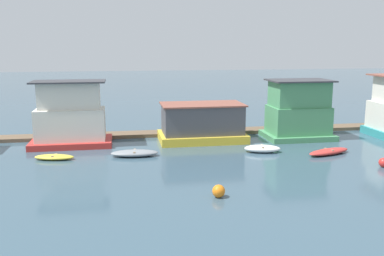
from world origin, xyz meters
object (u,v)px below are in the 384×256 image
Objects in this scene: dinghy_grey at (135,153)px; dinghy_red at (329,152)px; dinghy_yellow at (54,157)px; dinghy_white at (262,149)px; buoy_orange at (219,191)px; houseboat_red at (70,118)px; buoy_red at (384,162)px; houseboat_green at (298,111)px; houseboat_yellow at (202,123)px.

dinghy_grey reaches higher than dinghy_red.
dinghy_white is (15.06, -0.44, 0.09)m from dinghy_yellow.
buoy_orange is at bearing -44.02° from dinghy_yellow.
dinghy_white is at bearing -1.68° from dinghy_yellow.
buoy_orange reaches higher than dinghy_yellow.
dinghy_yellow is at bearing -100.21° from houseboat_red.
buoy_red is at bearing -19.07° from dinghy_grey.
buoy_red is (16.03, -5.54, 0.08)m from dinghy_grey.
dinghy_grey is at bearing 177.66° from dinghy_white.
dinghy_white is 4.24× the size of buoy_orange.
houseboat_green is 1.47× the size of dinghy_red.
dinghy_white is (-4.58, -4.20, -2.06)m from houseboat_green.
dinghy_yellow is 1.00× the size of dinghy_white.
houseboat_yellow reaches higher than dinghy_yellow.
houseboat_yellow reaches higher than dinghy_white.
buoy_orange reaches higher than dinghy_grey.
dinghy_white reaches higher than dinghy_red.
houseboat_yellow is 10.35m from dinghy_red.
buoy_orange is (4.04, -9.24, 0.11)m from dinghy_grey.
dinghy_grey is 14.18m from dinghy_red.
dinghy_red is at bearing -18.18° from houseboat_red.
dinghy_grey is 1.20× the size of dinghy_white.
buoy_orange is (-11.98, -3.70, 0.03)m from buoy_red.
dinghy_yellow is (-11.35, -4.14, -1.32)m from houseboat_yellow.
houseboat_yellow is at bearing 177.37° from houseboat_green.
buoy_red is (10.25, -9.74, -1.19)m from houseboat_yellow.
buoy_orange reaches higher than buoy_red.
dinghy_red is (-0.00, -5.70, -2.11)m from houseboat_green.
dinghy_white is at bearing -51.06° from houseboat_yellow.
buoy_red reaches higher than dinghy_white.
buoy_orange is at bearing -143.66° from dinghy_red.
houseboat_green is 1.94× the size of dinghy_yellow.
houseboat_yellow is 1.26× the size of houseboat_green.
dinghy_red is at bearing 118.37° from buoy_red.
dinghy_grey is (-5.77, -4.20, -1.27)m from houseboat_yellow.
dinghy_red is 6.12× the size of buoy_red.
dinghy_yellow is 22.32m from buoy_red.
houseboat_green reaches higher than dinghy_grey.
buoy_orange is at bearing -162.83° from buoy_red.
dinghy_grey is at bearing -0.56° from dinghy_yellow.
dinghy_white reaches higher than dinghy_yellow.
houseboat_red reaches higher than buoy_red.
dinghy_yellow is at bearing 135.98° from buoy_orange.
houseboat_red is at bearing 123.15° from buoy_orange.
houseboat_yellow is at bearing 128.94° from dinghy_white.
houseboat_yellow is 11.39× the size of buoy_red.
houseboat_yellow is 2.45× the size of dinghy_white.
houseboat_green is at bearing 101.91° from buoy_red.
houseboat_green is (8.28, -0.38, 0.83)m from houseboat_yellow.
houseboat_green is 6.55m from dinghy_white.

